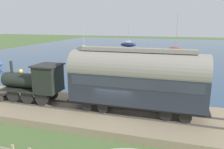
{
  "coord_description": "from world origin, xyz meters",
  "views": [
    {
      "loc": [
        -13.68,
        -3.82,
        6.72
      ],
      "look_at": [
        3.51,
        1.33,
        2.47
      ],
      "focal_mm": 35.0,
      "sensor_mm": 36.0,
      "label": 1
    }
  ],
  "objects_px": {
    "sailboat_red": "(176,49)",
    "sailboat_navy": "(128,44)",
    "steam_locomotive": "(36,81)",
    "rowboat_near_shore": "(34,77)",
    "passenger_coach": "(136,78)",
    "sailboat_gray": "(84,49)",
    "rowboat_mid_harbor": "(145,93)"
  },
  "relations": [
    {
      "from": "passenger_coach",
      "to": "sailboat_navy",
      "type": "relative_size",
      "value": 1.5
    },
    {
      "from": "sailboat_navy",
      "to": "sailboat_gray",
      "type": "bearing_deg",
      "value": 146.52
    },
    {
      "from": "steam_locomotive",
      "to": "rowboat_mid_harbor",
      "type": "distance_m",
      "value": 9.93
    },
    {
      "from": "rowboat_near_shore",
      "to": "rowboat_mid_harbor",
      "type": "distance_m",
      "value": 13.9
    },
    {
      "from": "rowboat_mid_harbor",
      "to": "sailboat_red",
      "type": "bearing_deg",
      "value": -35.44
    },
    {
      "from": "steam_locomotive",
      "to": "rowboat_near_shore",
      "type": "relative_size",
      "value": 2.0
    },
    {
      "from": "sailboat_red",
      "to": "rowboat_near_shore",
      "type": "height_order",
      "value": "sailboat_red"
    },
    {
      "from": "sailboat_gray",
      "to": "rowboat_near_shore",
      "type": "relative_size",
      "value": 2.97
    },
    {
      "from": "sailboat_red",
      "to": "sailboat_navy",
      "type": "height_order",
      "value": "sailboat_red"
    },
    {
      "from": "steam_locomotive",
      "to": "rowboat_mid_harbor",
      "type": "xyz_separation_m",
      "value": [
        5.9,
        -7.7,
        -2.13
      ]
    },
    {
      "from": "passenger_coach",
      "to": "rowboat_near_shore",
      "type": "height_order",
      "value": "passenger_coach"
    },
    {
      "from": "sailboat_gray",
      "to": "sailboat_navy",
      "type": "relative_size",
      "value": 1.26
    },
    {
      "from": "passenger_coach",
      "to": "sailboat_navy",
      "type": "height_order",
      "value": "sailboat_navy"
    },
    {
      "from": "steam_locomotive",
      "to": "sailboat_red",
      "type": "distance_m",
      "value": 42.59
    },
    {
      "from": "sailboat_navy",
      "to": "rowboat_near_shore",
      "type": "bearing_deg",
      "value": 174.13
    },
    {
      "from": "sailboat_navy",
      "to": "rowboat_near_shore",
      "type": "distance_m",
      "value": 40.46
    },
    {
      "from": "sailboat_gray",
      "to": "passenger_coach",
      "type": "bearing_deg",
      "value": -120.41
    },
    {
      "from": "passenger_coach",
      "to": "sailboat_navy",
      "type": "distance_m",
      "value": 49.57
    },
    {
      "from": "steam_locomotive",
      "to": "rowboat_near_shore",
      "type": "distance_m",
      "value": 10.14
    },
    {
      "from": "passenger_coach",
      "to": "rowboat_near_shore",
      "type": "xyz_separation_m",
      "value": [
        7.86,
        13.95,
        -2.86
      ]
    },
    {
      "from": "passenger_coach",
      "to": "sailboat_gray",
      "type": "relative_size",
      "value": 1.19
    },
    {
      "from": "steam_locomotive",
      "to": "sailboat_red",
      "type": "xyz_separation_m",
      "value": [
        41.36,
        -10.05,
        -1.76
      ]
    },
    {
      "from": "steam_locomotive",
      "to": "sailboat_gray",
      "type": "relative_size",
      "value": 0.67
    },
    {
      "from": "sailboat_gray",
      "to": "sailboat_navy",
      "type": "xyz_separation_m",
      "value": [
        13.29,
        -8.15,
        0.15
      ]
    },
    {
      "from": "sailboat_red",
      "to": "sailboat_navy",
      "type": "distance_m",
      "value": 15.02
    },
    {
      "from": "steam_locomotive",
      "to": "passenger_coach",
      "type": "height_order",
      "value": "passenger_coach"
    },
    {
      "from": "sailboat_gray",
      "to": "sailboat_red",
      "type": "height_order",
      "value": "sailboat_red"
    },
    {
      "from": "steam_locomotive",
      "to": "sailboat_navy",
      "type": "height_order",
      "value": "sailboat_navy"
    },
    {
      "from": "sailboat_red",
      "to": "sailboat_navy",
      "type": "bearing_deg",
      "value": 93.0
    },
    {
      "from": "sailboat_red",
      "to": "rowboat_mid_harbor",
      "type": "xyz_separation_m",
      "value": [
        -35.46,
        2.35,
        -0.38
      ]
    },
    {
      "from": "sailboat_gray",
      "to": "sailboat_navy",
      "type": "bearing_deg",
      "value": -0.89
    },
    {
      "from": "sailboat_red",
      "to": "sailboat_navy",
      "type": "relative_size",
      "value": 1.42
    }
  ]
}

